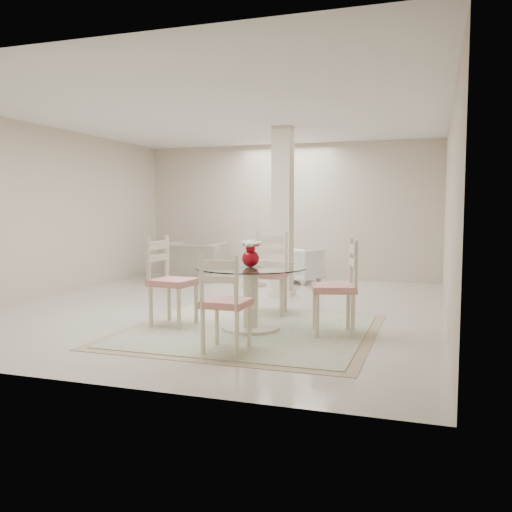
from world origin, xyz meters
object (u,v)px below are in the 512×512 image
(dining_chair_west, at_px, (168,274))
(recliner_taupe, at_px, (194,261))
(dining_chair_south, at_px, (224,296))
(side_table, at_px, (255,274))
(dining_table, at_px, (251,298))
(armchair_white, at_px, (300,265))
(dining_chair_north, at_px, (269,267))
(column, at_px, (283,212))
(dining_chair_east, at_px, (340,280))
(red_vase, at_px, (251,254))

(dining_chair_west, relative_size, recliner_taupe, 1.05)
(dining_chair_south, xyz_separation_m, side_table, (-1.19, 4.52, -0.35))
(dining_table, height_order, armchair_white, dining_table)
(dining_chair_north, relative_size, side_table, 2.55)
(dining_table, height_order, dining_chair_south, dining_chair_south)
(column, height_order, dining_table, column)
(dining_table, xyz_separation_m, dining_chair_north, (-0.08, 1.02, 0.26))
(dining_table, relative_size, side_table, 2.71)
(dining_chair_north, xyz_separation_m, side_table, (-1.04, 2.48, -0.42))
(dining_table, bearing_deg, recliner_taupe, 122.84)
(dining_chair_east, relative_size, side_table, 2.48)
(dining_chair_north, bearing_deg, dining_chair_south, -93.71)
(dining_table, relative_size, dining_chair_east, 1.09)
(column, distance_m, dining_chair_west, 2.82)
(dining_table, bearing_deg, dining_chair_north, 94.65)
(dining_chair_east, height_order, recliner_taupe, dining_chair_east)
(armchair_white, bearing_deg, side_table, 66.47)
(column, xyz_separation_m, dining_chair_west, (-0.69, -2.64, -0.73))
(dining_chair_south, bearing_deg, dining_table, -85.74)
(red_vase, distance_m, dining_chair_north, 1.06)
(dining_chair_east, bearing_deg, armchair_white, -176.53)
(dining_chair_north, distance_m, side_table, 2.72)
(dining_table, distance_m, dining_chair_north, 1.06)
(red_vase, relative_size, side_table, 0.65)
(dining_chair_north, relative_size, recliner_taupe, 1.07)
(column, distance_m, armchair_white, 1.92)
(column, bearing_deg, armchair_white, 93.87)
(dining_chair_west, relative_size, side_table, 2.50)
(dining_chair_south, relative_size, recliner_taupe, 0.95)
(dining_chair_south, bearing_deg, recliner_taupe, -62.05)
(dining_table, bearing_deg, dining_chair_west, -176.40)
(column, relative_size, dining_chair_west, 2.28)
(column, xyz_separation_m, red_vase, (0.33, -2.58, -0.46))
(side_table, bearing_deg, dining_chair_east, -57.91)
(column, relative_size, recliner_taupe, 2.38)
(recliner_taupe, xyz_separation_m, armchair_white, (2.06, 0.33, -0.04))
(dining_chair_south, bearing_deg, red_vase, -85.80)
(recliner_taupe, height_order, side_table, recliner_taupe)
(dining_chair_east, xyz_separation_m, recliner_taupe, (-3.52, 3.78, -0.25))
(dining_chair_west, height_order, side_table, dining_chair_west)
(dining_chair_north, height_order, dining_chair_west, dining_chair_north)
(red_vase, distance_m, side_table, 3.74)
(column, bearing_deg, dining_chair_south, -83.55)
(dining_chair_north, height_order, dining_chair_south, dining_chair_north)
(armchair_white, distance_m, side_table, 0.98)
(dining_chair_east, height_order, dining_chair_south, dining_chair_east)
(dining_chair_east, bearing_deg, recliner_taupe, -153.18)
(dining_chair_west, height_order, recliner_taupe, dining_chair_west)
(dining_chair_west, relative_size, dining_chair_south, 1.10)
(dining_table, distance_m, red_vase, 0.52)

